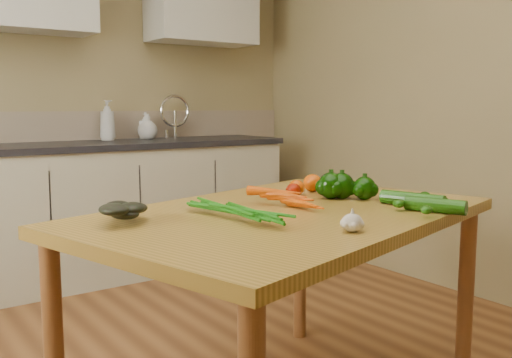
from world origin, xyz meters
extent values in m
cube|color=tan|center=(0.00, 2.51, 1.30)|extent=(4.00, 0.02, 2.60)
cube|color=tan|center=(0.00, 2.48, 0.55)|extent=(3.98, 0.03, 1.10)
cube|color=#BDB99E|center=(0.20, 2.19, 0.43)|extent=(2.80, 0.60, 0.86)
cube|color=#26252A|center=(0.20, 2.19, 0.88)|extent=(2.84, 0.64, 0.04)
cube|color=#99999E|center=(0.98, 2.19, 0.84)|extent=(0.55, 0.42, 0.10)
cylinder|color=silver|center=(0.98, 2.37, 1.02)|extent=(0.02, 0.02, 0.24)
cube|color=#AD8132|center=(0.22, 0.06, 0.76)|extent=(1.64, 1.28, 0.04)
cylinder|color=brown|center=(0.96, -0.16, 0.37)|extent=(0.06, 0.06, 0.74)
cylinder|color=brown|center=(-0.53, 0.28, 0.37)|extent=(0.06, 0.06, 0.74)
cylinder|color=brown|center=(0.76, 0.63, 0.37)|extent=(0.06, 0.06, 0.74)
imported|color=silver|center=(0.45, 2.35, 1.04)|extent=(0.13, 0.13, 0.28)
imported|color=silver|center=(0.74, 2.35, 1.00)|extent=(0.12, 0.12, 0.19)
imported|color=silver|center=(0.74, 2.32, 0.99)|extent=(0.20, 0.20, 0.18)
ellipsoid|color=beige|center=(0.16, -0.31, 0.80)|extent=(0.06, 0.06, 0.05)
sphere|color=black|center=(0.52, 0.16, 0.83)|extent=(0.10, 0.10, 0.10)
sphere|color=black|center=(0.56, 0.14, 0.83)|extent=(0.10, 0.10, 0.10)
sphere|color=black|center=(0.61, 0.07, 0.82)|extent=(0.09, 0.09, 0.09)
ellipsoid|color=#8B1302|center=(0.42, 0.27, 0.81)|extent=(0.06, 0.06, 0.06)
ellipsoid|color=#D44A05|center=(0.46, 0.31, 0.81)|extent=(0.07, 0.07, 0.06)
ellipsoid|color=#D44A05|center=(0.58, 0.34, 0.82)|extent=(0.08, 0.08, 0.07)
cylinder|color=#124407|center=(0.64, -0.14, 0.80)|extent=(0.12, 0.24, 0.05)
cylinder|color=#124407|center=(0.61, -0.26, 0.80)|extent=(0.12, 0.21, 0.05)
camera|label=1|loc=(-0.99, -1.46, 1.14)|focal=40.00mm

